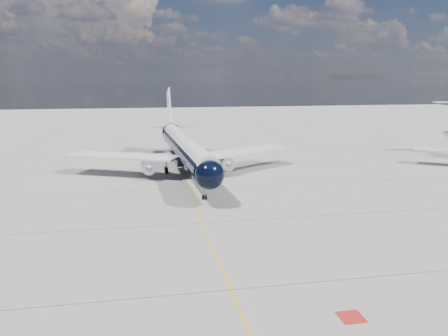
{
  "coord_description": "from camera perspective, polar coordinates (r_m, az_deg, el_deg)",
  "views": [
    {
      "loc": [
        -5.89,
        -33.34,
        14.99
      ],
      "look_at": [
        3.95,
        18.58,
        4.0
      ],
      "focal_mm": 35.0,
      "sensor_mm": 36.0,
      "label": 1
    }
  ],
  "objects": [
    {
      "name": "red_marking",
      "position": [
        30.5,
        16.27,
        -18.19
      ],
      "size": [
        1.6,
        1.6,
        0.01
      ],
      "primitive_type": "cube",
      "color": "maroon",
      "rests_on": "ground"
    },
    {
      "name": "taxiway_centerline",
      "position": [
        60.52,
        -4.82,
        -2.63
      ],
      "size": [
        0.16,
        160.0,
        0.01
      ],
      "primitive_type": "cube",
      "color": "#EBA00C",
      "rests_on": "ground"
    },
    {
      "name": "main_airliner",
      "position": [
        69.86,
        -5.2,
        2.7
      ],
      "size": [
        37.19,
        45.3,
        13.09
      ],
      "rotation": [
        0.0,
        0.0,
        0.05
      ],
      "color": "black",
      "rests_on": "ground"
    },
    {
      "name": "ground",
      "position": [
        65.36,
        -5.28,
        -1.56
      ],
      "size": [
        320.0,
        320.0,
        0.0
      ],
      "primitive_type": "plane",
      "color": "#99978E",
      "rests_on": "ground"
    }
  ]
}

